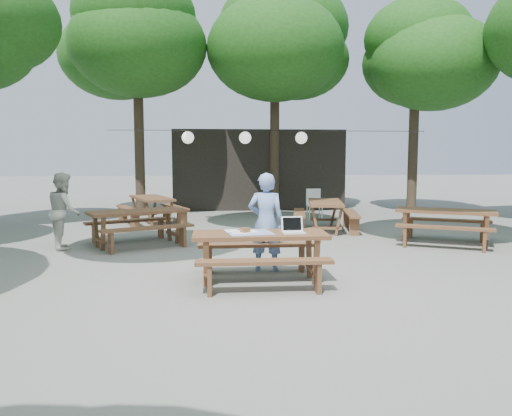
{
  "coord_description": "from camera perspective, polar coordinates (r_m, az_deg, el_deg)",
  "views": [
    {
      "loc": [
        -1.08,
        -8.12,
        1.9
      ],
      "look_at": [
        -0.41,
        -0.09,
        1.05
      ],
      "focal_mm": 35.0,
      "sensor_mm": 36.0,
      "label": 1
    }
  ],
  "objects": [
    {
      "name": "ground",
      "position": [
        8.41,
        2.73,
        -7.04
      ],
      "size": [
        80.0,
        80.0,
        0.0
      ],
      "primitive_type": "plane",
      "color": "slate",
      "rests_on": "ground"
    },
    {
      "name": "pavilion",
      "position": [
        18.7,
        0.05,
        4.48
      ],
      "size": [
        6.0,
        3.0,
        2.8
      ],
      "primitive_type": "cube",
      "color": "black",
      "rests_on": "ground"
    },
    {
      "name": "main_picnic_table",
      "position": [
        7.51,
        0.45,
        -5.59
      ],
      "size": [
        2.0,
        1.58,
        0.75
      ],
      "color": "brown",
      "rests_on": "ground"
    },
    {
      "name": "picnic_table_nw",
      "position": [
        10.86,
        -13.36,
        -2.15
      ],
      "size": [
        2.41,
        2.26,
        0.75
      ],
      "rotation": [
        0.0,
        0.0,
        0.46
      ],
      "color": "brown",
      "rests_on": "ground"
    },
    {
      "name": "picnic_table_ne",
      "position": [
        11.42,
        20.79,
        -1.99
      ],
      "size": [
        2.41,
        2.27,
        0.75
      ],
      "rotation": [
        0.0,
        0.0,
        -0.47
      ],
      "color": "brown",
      "rests_on": "ground"
    },
    {
      "name": "picnic_table_far_w",
      "position": [
        14.22,
        -11.81,
        -0.22
      ],
      "size": [
        2.17,
        2.35,
        0.75
      ],
      "rotation": [
        0.0,
        0.0,
        1.95
      ],
      "color": "brown",
      "rests_on": "ground"
    },
    {
      "name": "picnic_table_far_e",
      "position": [
        12.75,
        7.9,
        -0.85
      ],
      "size": [
        1.87,
        2.13,
        0.75
      ],
      "rotation": [
        0.0,
        0.0,
        1.41
      ],
      "color": "brown",
      "rests_on": "ground"
    },
    {
      "name": "woman",
      "position": [
        8.2,
        1.14,
        -1.61
      ],
      "size": [
        0.66,
        0.5,
        1.62
      ],
      "primitive_type": "imported",
      "rotation": [
        0.0,
        0.0,
        2.93
      ],
      "color": "#799BDD",
      "rests_on": "ground"
    },
    {
      "name": "second_person",
      "position": [
        10.9,
        -21.1,
        -0.28
      ],
      "size": [
        0.82,
        0.92,
        1.56
      ],
      "primitive_type": "imported",
      "rotation": [
        0.0,
        0.0,
        1.93
      ],
      "color": "beige",
      "rests_on": "ground"
    },
    {
      "name": "plastic_chair",
      "position": [
        15.14,
        6.69,
        -0.26
      ],
      "size": [
        0.44,
        0.44,
        0.9
      ],
      "rotation": [
        0.0,
        0.0,
        0.0
      ],
      "color": "white",
      "rests_on": "ground"
    },
    {
      "name": "laptop",
      "position": [
        7.48,
        4.24,
        -2.37
      ],
      "size": [
        0.35,
        0.28,
        0.24
      ],
      "rotation": [
        0.0,
        0.0,
        0.07
      ],
      "color": "white",
      "rests_on": "main_picnic_table"
    },
    {
      "name": "tabletop_clutter",
      "position": [
        7.45,
        -0.94,
        -2.77
      ],
      "size": [
        0.75,
        0.66,
        0.08
      ],
      "color": "#3250AD",
      "rests_on": "main_picnic_table"
    },
    {
      "name": "paper_lanterns",
      "position": [
        14.16,
        -1.19,
        8.05
      ],
      "size": [
        9.0,
        0.34,
        0.38
      ],
      "color": "black",
      "rests_on": "ground"
    }
  ]
}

